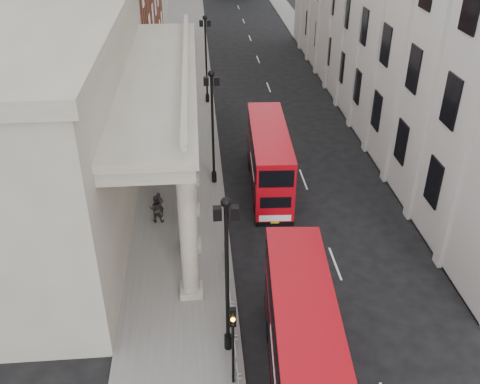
{
  "coord_description": "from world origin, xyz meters",
  "views": [
    {
      "loc": [
        -1.53,
        -13.97,
        19.39
      ],
      "look_at": [
        0.68,
        12.69,
        3.49
      ],
      "focal_mm": 40.0,
      "sensor_mm": 36.0,
      "label": 1
    }
  ],
  "objects_px": {
    "pedestrian_b": "(156,209)",
    "pedestrian_c": "(193,167)",
    "bus_far": "(269,158)",
    "traffic_light": "(233,333)",
    "lamp_post_north": "(206,54)",
    "pedestrian_a": "(159,205)",
    "bus_near": "(302,342)",
    "lamp_post_south": "(227,268)",
    "lamp_post_mid": "(213,121)"
  },
  "relations": [
    {
      "from": "pedestrian_b",
      "to": "pedestrian_c",
      "type": "bearing_deg",
      "value": -104.9
    },
    {
      "from": "bus_far",
      "to": "pedestrian_c",
      "type": "xyz_separation_m",
      "value": [
        -5.37,
        1.65,
        -1.41
      ]
    },
    {
      "from": "lamp_post_north",
      "to": "bus_near",
      "type": "bearing_deg",
      "value": -84.93
    },
    {
      "from": "bus_near",
      "to": "pedestrian_a",
      "type": "xyz_separation_m",
      "value": [
        -6.75,
        13.82,
        -1.44
      ]
    },
    {
      "from": "lamp_post_south",
      "to": "pedestrian_b",
      "type": "distance_m",
      "value": 12.4
    },
    {
      "from": "lamp_post_north",
      "to": "pedestrian_b",
      "type": "height_order",
      "value": "lamp_post_north"
    },
    {
      "from": "traffic_light",
      "to": "bus_far",
      "type": "height_order",
      "value": "bus_far"
    },
    {
      "from": "bus_far",
      "to": "pedestrian_b",
      "type": "relative_size",
      "value": 5.49
    },
    {
      "from": "bus_far",
      "to": "pedestrian_c",
      "type": "bearing_deg",
      "value": 165.4
    },
    {
      "from": "lamp_post_mid",
      "to": "traffic_light",
      "type": "xyz_separation_m",
      "value": [
        0.1,
        -18.02,
        -1.8
      ]
    },
    {
      "from": "lamp_post_mid",
      "to": "pedestrian_b",
      "type": "xyz_separation_m",
      "value": [
        -3.88,
        -4.87,
        -3.84
      ]
    },
    {
      "from": "traffic_light",
      "to": "lamp_post_north",
      "type": "bearing_deg",
      "value": 90.17
    },
    {
      "from": "bus_far",
      "to": "traffic_light",
      "type": "bearing_deg",
      "value": -99.83
    },
    {
      "from": "lamp_post_north",
      "to": "traffic_light",
      "type": "distance_m",
      "value": 34.07
    },
    {
      "from": "lamp_post_north",
      "to": "bus_far",
      "type": "distance_m",
      "value": 17.47
    },
    {
      "from": "pedestrian_c",
      "to": "pedestrian_a",
      "type": "bearing_deg",
      "value": -103.05
    },
    {
      "from": "lamp_post_north",
      "to": "pedestrian_a",
      "type": "height_order",
      "value": "lamp_post_north"
    },
    {
      "from": "bus_far",
      "to": "pedestrian_c",
      "type": "relative_size",
      "value": 6.55
    },
    {
      "from": "pedestrian_b",
      "to": "bus_far",
      "type": "bearing_deg",
      "value": -144.77
    },
    {
      "from": "lamp_post_mid",
      "to": "pedestrian_a",
      "type": "height_order",
      "value": "lamp_post_mid"
    },
    {
      "from": "lamp_post_south",
      "to": "pedestrian_a",
      "type": "height_order",
      "value": "lamp_post_south"
    },
    {
      "from": "traffic_light",
      "to": "pedestrian_b",
      "type": "xyz_separation_m",
      "value": [
        -3.98,
        13.15,
        -2.04
      ]
    },
    {
      "from": "lamp_post_north",
      "to": "traffic_light",
      "type": "bearing_deg",
      "value": -89.83
    },
    {
      "from": "lamp_post_mid",
      "to": "pedestrian_b",
      "type": "relative_size",
      "value": 4.4
    },
    {
      "from": "lamp_post_mid",
      "to": "pedestrian_a",
      "type": "distance_m",
      "value": 6.9
    },
    {
      "from": "lamp_post_north",
      "to": "pedestrian_c",
      "type": "xyz_separation_m",
      "value": [
        -1.51,
        -15.19,
        -4.0
      ]
    },
    {
      "from": "lamp_post_mid",
      "to": "pedestrian_c",
      "type": "height_order",
      "value": "lamp_post_mid"
    },
    {
      "from": "bus_near",
      "to": "bus_far",
      "type": "relative_size",
      "value": 1.04
    },
    {
      "from": "bus_near",
      "to": "traffic_light",
      "type": "bearing_deg",
      "value": -177.47
    },
    {
      "from": "bus_near",
      "to": "lamp_post_north",
      "type": "bearing_deg",
      "value": 99.13
    },
    {
      "from": "bus_far",
      "to": "lamp_post_north",
      "type": "bearing_deg",
      "value": 105.38
    },
    {
      "from": "lamp_post_south",
      "to": "lamp_post_mid",
      "type": "height_order",
      "value": "same"
    },
    {
      "from": "lamp_post_south",
      "to": "pedestrian_b",
      "type": "bearing_deg",
      "value": 109.2
    },
    {
      "from": "pedestrian_b",
      "to": "pedestrian_c",
      "type": "relative_size",
      "value": 1.19
    },
    {
      "from": "lamp_post_south",
      "to": "pedestrian_a",
      "type": "xyz_separation_m",
      "value": [
        -3.72,
        11.72,
        -3.94
      ]
    },
    {
      "from": "lamp_post_north",
      "to": "pedestrian_b",
      "type": "xyz_separation_m",
      "value": [
        -3.88,
        -20.87,
        -3.84
      ]
    },
    {
      "from": "lamp_post_south",
      "to": "bus_near",
      "type": "distance_m",
      "value": 4.45
    },
    {
      "from": "lamp_post_south",
      "to": "pedestrian_a",
      "type": "distance_m",
      "value": 12.91
    },
    {
      "from": "lamp_post_mid",
      "to": "traffic_light",
      "type": "height_order",
      "value": "lamp_post_mid"
    },
    {
      "from": "lamp_post_mid",
      "to": "bus_near",
      "type": "xyz_separation_m",
      "value": [
        3.03,
        -18.1,
        -2.5
      ]
    },
    {
      "from": "bus_near",
      "to": "bus_far",
      "type": "xyz_separation_m",
      "value": [
        0.83,
        17.26,
        -0.09
      ]
    },
    {
      "from": "pedestrian_b",
      "to": "bus_near",
      "type": "bearing_deg",
      "value": 125.27
    },
    {
      "from": "lamp_post_mid",
      "to": "pedestrian_b",
      "type": "bearing_deg",
      "value": -128.54
    },
    {
      "from": "bus_far",
      "to": "pedestrian_a",
      "type": "height_order",
      "value": "bus_far"
    },
    {
      "from": "pedestrian_a",
      "to": "bus_near",
      "type": "bearing_deg",
      "value": -53.79
    },
    {
      "from": "traffic_light",
      "to": "pedestrian_a",
      "type": "height_order",
      "value": "traffic_light"
    },
    {
      "from": "lamp_post_south",
      "to": "bus_far",
      "type": "xyz_separation_m",
      "value": [
        3.85,
        15.16,
        -2.59
      ]
    },
    {
      "from": "lamp_post_mid",
      "to": "bus_near",
      "type": "relative_size",
      "value": 0.77
    },
    {
      "from": "lamp_post_south",
      "to": "lamp_post_mid",
      "type": "relative_size",
      "value": 1.0
    },
    {
      "from": "lamp_post_south",
      "to": "traffic_light",
      "type": "distance_m",
      "value": 2.71
    }
  ]
}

